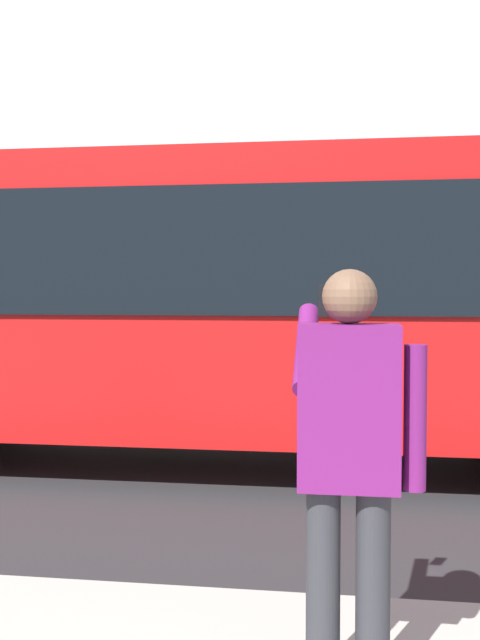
{
  "coord_description": "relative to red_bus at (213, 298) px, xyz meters",
  "views": [
    {
      "loc": [
        0.39,
        7.37,
        1.77
      ],
      "look_at": [
        1.45,
        0.09,
        1.46
      ],
      "focal_mm": 41.3,
      "sensor_mm": 36.0,
      "label": 1
    }
  ],
  "objects": [
    {
      "name": "red_bus",
      "position": [
        0.0,
        0.0,
        0.0
      ],
      "size": [
        9.05,
        2.54,
        3.08
      ],
      "color": "red",
      "rests_on": "ground_plane"
    },
    {
      "name": "building_facade_far",
      "position": [
        -1.75,
        -6.8,
        4.3
      ],
      "size": [
        28.0,
        1.55,
        12.0
      ],
      "color": "beige",
      "rests_on": "ground_plane"
    },
    {
      "name": "ground_plane",
      "position": [
        -1.74,
        -0.0,
        -1.68
      ],
      "size": [
        60.0,
        60.0,
        0.0
      ],
      "primitive_type": "plane",
      "color": "#2B2B2D"
    },
    {
      "name": "pedestrian_photographer",
      "position": [
        -1.36,
        4.4,
        -0.54
      ],
      "size": [
        0.53,
        0.52,
        1.7
      ],
      "color": "#2D2D33",
      "rests_on": "sidewalk_curb"
    }
  ]
}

